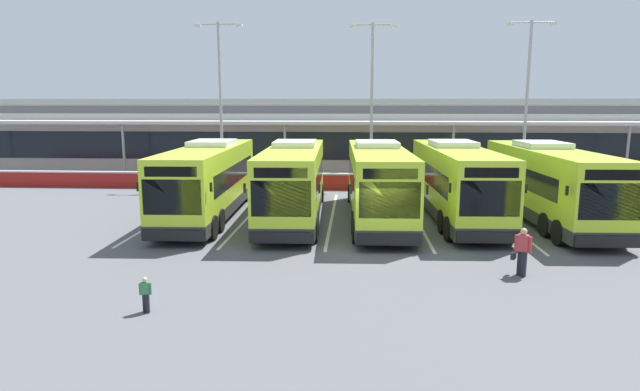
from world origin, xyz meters
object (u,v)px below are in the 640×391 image
Objects in this scene: lamp_post_west at (220,94)px; lamp_post_east at (527,94)px; pedestrian_with_handbag at (522,251)px; lamp_post_centre at (372,94)px; coach_bus_centre at (378,183)px; coach_bus_rightmost at (547,184)px; pedestrian_child at (146,293)px; coach_bus_leftmost at (209,182)px; coach_bus_left_centre at (294,183)px; coach_bus_right_centre at (455,182)px.

lamp_post_east is (20.62, 0.59, 0.00)m from lamp_post_west.
pedestrian_with_handbag is 21.17m from lamp_post_east.
lamp_post_centre is at bearing 102.43° from pedestrian_with_handbag.
coach_bus_centre and coach_bus_rightmost have the same top height.
pedestrian_child is 0.09× the size of lamp_post_west.
lamp_post_west is at bearing -174.63° from lamp_post_centre.
coach_bus_centre is at bearing -0.70° from coach_bus_leftmost.
coach_bus_leftmost is 12.17× the size of pedestrian_child.
coach_bus_leftmost is 11.51m from lamp_post_west.
lamp_post_west is 1.00× the size of lamp_post_east.
coach_bus_left_centre is 1.00× the size of coach_bus_centre.
coach_bus_leftmost is at bearing -177.76° from coach_bus_right_centre.
lamp_post_centre reaches higher than coach_bus_rightmost.
coach_bus_centre is at bearing 61.19° from pedestrian_child.
pedestrian_child is at bearing -126.09° from lamp_post_east.
coach_bus_leftmost is at bearing 179.30° from coach_bus_centre.
coach_bus_right_centre is at bearing 2.24° from coach_bus_leftmost.
lamp_post_east is (6.46, 10.54, 4.50)m from coach_bus_right_centre.
lamp_post_west reaches higher than coach_bus_leftmost.
coach_bus_rightmost reaches higher than pedestrian_child.
coach_bus_rightmost reaches higher than pedestrian_with_handbag.
pedestrian_with_handbag is (12.80, -8.57, -0.93)m from coach_bus_leftmost.
coach_bus_left_centre is (4.27, -0.07, 0.00)m from coach_bus_leftmost.
coach_bus_centre is 1.11× the size of lamp_post_centre.
coach_bus_rightmost is 12.17× the size of pedestrian_child.
lamp_post_centre is (-0.00, 11.50, 4.50)m from coach_bus_centre.
coach_bus_right_centre is 13.15m from lamp_post_east.
coach_bus_leftmost is 16.54m from coach_bus_rightmost.
coach_bus_leftmost is at bearing 179.08° from coach_bus_left_centre.
lamp_post_centre is (10.31, 0.97, 0.00)m from lamp_post_west.
lamp_post_east reaches higher than coach_bus_rightmost.
coach_bus_rightmost is at bearing 0.40° from coach_bus_leftmost.
coach_bus_centre and coach_bus_right_centre have the same top height.
coach_bus_leftmost is 1.11× the size of lamp_post_west.
pedestrian_with_handbag is (4.40, -8.47, -0.93)m from coach_bus_centre.
pedestrian_with_handbag is (8.52, -8.50, -0.93)m from coach_bus_left_centre.
coach_bus_right_centre is at bearing -70.55° from lamp_post_centre.
coach_bus_leftmost is at bearing 97.38° from pedestrian_child.
lamp_post_centre is (-3.85, 10.91, 4.50)m from coach_bus_right_centre.
lamp_post_centre is (-8.14, 11.28, 4.50)m from coach_bus_rightmost.
lamp_post_west is at bearing -178.35° from lamp_post_east.
coach_bus_leftmost is 1.00× the size of coach_bus_right_centre.
coach_bus_left_centre is at bearing -59.50° from lamp_post_west.
coach_bus_centre is (8.40, -0.10, 0.00)m from coach_bus_leftmost.
coach_bus_right_centre is 4.30m from coach_bus_rightmost.
pedestrian_child is 25.44m from lamp_post_centre.
coach_bus_right_centre is at bearing 8.60° from coach_bus_centre.
coach_bus_centre is 1.11× the size of lamp_post_west.
pedestrian_with_handbag is (-3.74, -8.68, -0.93)m from coach_bus_rightmost.
pedestrian_child is 0.09× the size of lamp_post_east.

